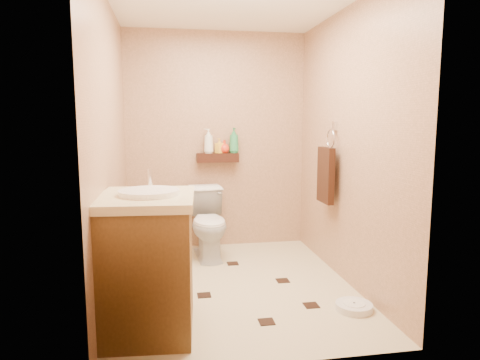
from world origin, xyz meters
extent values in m
plane|color=beige|center=(0.00, 0.00, 0.00)|extent=(2.50, 2.50, 0.00)
cube|color=tan|center=(0.00, 1.25, 1.20)|extent=(2.00, 0.04, 2.40)
cube|color=tan|center=(0.00, -1.25, 1.20)|extent=(2.00, 0.04, 2.40)
cube|color=tan|center=(-1.00, 0.00, 1.20)|extent=(0.04, 2.50, 2.40)
cube|color=tan|center=(1.00, 0.00, 1.20)|extent=(0.04, 2.50, 2.40)
cube|color=#36180E|center=(0.00, 1.17, 1.02)|extent=(0.46, 0.14, 0.10)
cube|color=black|center=(-0.28, -0.18, 0.00)|extent=(0.11, 0.11, 0.01)
cube|color=black|center=(0.44, 0.03, 0.00)|extent=(0.11, 0.11, 0.01)
cube|color=black|center=(0.12, -0.72, 0.00)|extent=(0.11, 0.11, 0.01)
cube|color=black|center=(-0.62, 0.47, 0.00)|extent=(0.11, 0.11, 0.01)
cube|color=black|center=(0.53, -0.51, 0.00)|extent=(0.11, 0.11, 0.01)
cube|color=black|center=(0.07, 0.56, 0.00)|extent=(0.11, 0.11, 0.01)
imported|color=white|center=(-0.14, 0.83, 0.36)|extent=(0.45, 0.73, 0.72)
cube|color=brown|center=(-0.70, -0.67, 0.44)|extent=(0.64, 0.76, 0.88)
cube|color=beige|center=(-0.70, -0.67, 0.91)|extent=(0.69, 0.81, 0.06)
cylinder|color=white|center=(-0.68, -0.67, 0.94)|extent=(0.41, 0.41, 0.06)
cylinder|color=silver|center=(-0.68, -0.42, 1.02)|extent=(0.03, 0.03, 0.14)
cylinder|color=silver|center=(0.82, -0.64, 0.03)|extent=(0.35, 0.35, 0.05)
cylinder|color=white|center=(0.82, -0.64, 0.05)|extent=(0.17, 0.17, 0.01)
cylinder|color=#186059|center=(-0.74, 0.87, 0.05)|extent=(0.10, 0.10, 0.11)
cylinder|color=silver|center=(-0.74, 0.87, 0.25)|extent=(0.02, 0.02, 0.31)
sphere|color=silver|center=(-0.74, 0.87, 0.39)|extent=(0.07, 0.07, 0.07)
cube|color=silver|center=(0.98, 0.25, 1.38)|extent=(0.03, 0.06, 0.08)
torus|color=silver|center=(0.95, 0.25, 1.26)|extent=(0.02, 0.19, 0.19)
cube|color=#361E10|center=(0.91, 0.25, 0.92)|extent=(0.06, 0.30, 0.52)
cylinder|color=silver|center=(-0.94, 0.65, 0.60)|extent=(0.11, 0.11, 0.11)
cylinder|color=silver|center=(-0.98, 0.65, 0.66)|extent=(0.04, 0.02, 0.02)
imported|color=white|center=(-0.10, 1.17, 1.21)|extent=(0.13, 0.13, 0.27)
imported|color=yellow|center=(0.02, 1.17, 1.15)|extent=(0.10, 0.10, 0.16)
imported|color=red|center=(0.08, 1.17, 1.14)|extent=(0.14, 0.14, 0.15)
imported|color=#2F8F53|center=(0.18, 1.17, 1.21)|extent=(0.15, 0.15, 0.28)
camera|label=1|loc=(-0.55, -3.53, 1.43)|focal=32.00mm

